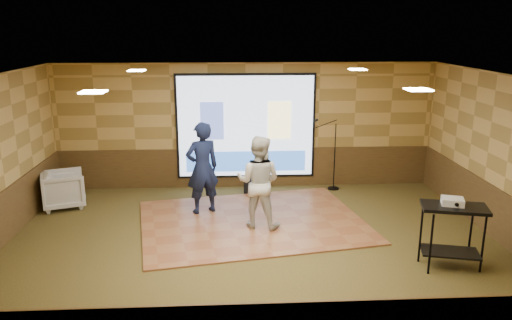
{
  "coord_description": "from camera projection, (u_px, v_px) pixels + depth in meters",
  "views": [
    {
      "loc": [
        -0.42,
        -8.23,
        3.81
      ],
      "look_at": [
        0.11,
        1.1,
        1.3
      ],
      "focal_mm": 35.0,
      "sensor_mm": 36.0,
      "label": 1
    }
  ],
  "objects": [
    {
      "name": "wainscot_back",
      "position": [
        246.0,
        167.0,
        12.18
      ],
      "size": [
        9.0,
        0.04,
        0.95
      ],
      "primitive_type": "cube",
      "color": "#432D16",
      "rests_on": "ground"
    },
    {
      "name": "player_left",
      "position": [
        202.0,
        168.0,
        10.25
      ],
      "size": [
        0.83,
        0.7,
        1.92
      ],
      "primitive_type": "imported",
      "rotation": [
        0.0,
        0.0,
        3.55
      ],
      "color": "#121A39",
      "rests_on": "dance_floor"
    },
    {
      "name": "mic_stand",
      "position": [
        332.0,
        169.0,
        11.95
      ],
      "size": [
        0.68,
        0.28,
        1.73
      ],
      "rotation": [
        0.0,
        0.0,
        -0.3
      ],
      "color": "black",
      "rests_on": "ground"
    },
    {
      "name": "dance_floor",
      "position": [
        252.0,
        221.0,
        10.03
      ],
      "size": [
        4.88,
        4.05,
        0.03
      ],
      "primitive_type": "cube",
      "rotation": [
        0.0,
        0.0,
        0.18
      ],
      "color": "brown",
      "rests_on": "ground"
    },
    {
      "name": "wainscot_right",
      "position": [
        499.0,
        216.0,
        9.06
      ],
      "size": [
        0.04,
        7.0,
        0.95
      ],
      "primitive_type": "cube",
      "color": "#432D16",
      "rests_on": "ground"
    },
    {
      "name": "downlight_sw",
      "position": [
        93.0,
        92.0,
        6.61
      ],
      "size": [
        0.32,
        0.32,
        0.02
      ],
      "primitive_type": "cube",
      "color": "#FFEABF",
      "rests_on": "room_shell"
    },
    {
      "name": "downlight_se",
      "position": [
        418.0,
        90.0,
        6.85
      ],
      "size": [
        0.32,
        0.32,
        0.02
      ],
      "primitive_type": "cube",
      "color": "#FFEABF",
      "rests_on": "room_shell"
    },
    {
      "name": "downlight_nw",
      "position": [
        137.0,
        70.0,
        9.79
      ],
      "size": [
        0.32,
        0.32,
        0.02
      ],
      "primitive_type": "cube",
      "color": "#FFEABF",
      "rests_on": "room_shell"
    },
    {
      "name": "av_table",
      "position": [
        453.0,
        223.0,
        7.98
      ],
      "size": [
        1.0,
        0.53,
        1.06
      ],
      "rotation": [
        0.0,
        0.0,
        -0.24
      ],
      "color": "black",
      "rests_on": "ground"
    },
    {
      "name": "banquet_chair",
      "position": [
        64.0,
        189.0,
        10.79
      ],
      "size": [
        1.1,
        1.08,
        0.79
      ],
      "primitive_type": "imported",
      "rotation": [
        0.0,
        0.0,
        1.91
      ],
      "color": "gray",
      "rests_on": "ground"
    },
    {
      "name": "projector_screen",
      "position": [
        246.0,
        128.0,
        11.87
      ],
      "size": [
        3.32,
        0.06,
        2.52
      ],
      "color": "black",
      "rests_on": "room_shell"
    },
    {
      "name": "duffel_bag",
      "position": [
        256.0,
        186.0,
        11.79
      ],
      "size": [
        0.57,
        0.46,
        0.31
      ],
      "primitive_type": "cube",
      "rotation": [
        0.0,
        0.0,
        -0.31
      ],
      "color": "black",
      "rests_on": "ground"
    },
    {
      "name": "player_right",
      "position": [
        259.0,
        182.0,
        9.54
      ],
      "size": [
        1.04,
        0.92,
        1.8
      ],
      "primitive_type": "imported",
      "rotation": [
        0.0,
        0.0,
        2.82
      ],
      "color": "beige",
      "rests_on": "dance_floor"
    },
    {
      "name": "room_shell",
      "position": [
        253.0,
        132.0,
        8.4
      ],
      "size": [
        9.04,
        7.04,
        3.02
      ],
      "color": "tan",
      "rests_on": "ground"
    },
    {
      "name": "ground",
      "position": [
        253.0,
        246.0,
        8.94
      ],
      "size": [
        9.0,
        9.0,
        0.0
      ],
      "primitive_type": "plane",
      "color": "#303819",
      "rests_on": "ground"
    },
    {
      "name": "downlight_ne",
      "position": [
        358.0,
        69.0,
        10.03
      ],
      "size": [
        0.32,
        0.32,
        0.02
      ],
      "primitive_type": "cube",
      "color": "#FFEABF",
      "rests_on": "room_shell"
    },
    {
      "name": "projector",
      "position": [
        453.0,
        201.0,
        7.94
      ],
      "size": [
        0.41,
        0.37,
        0.11
      ],
      "primitive_type": "cube",
      "rotation": [
        0.0,
        0.0,
        -0.31
      ],
      "color": "white",
      "rests_on": "av_table"
    }
  ]
}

